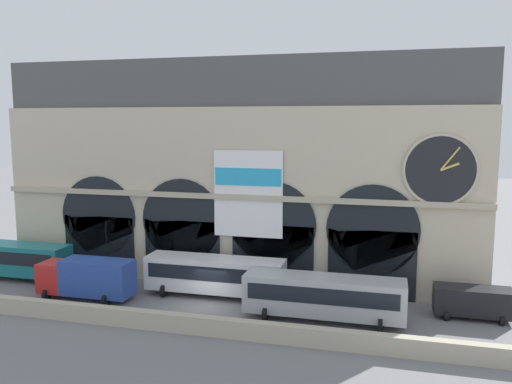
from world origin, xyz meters
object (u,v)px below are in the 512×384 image
(van_east, at_px, (473,301))
(bus_west, at_px, (10,258))
(bus_mideast, at_px, (324,296))
(box_truck_midwest, at_px, (87,277))
(bus_center, at_px, (215,274))

(van_east, bearing_deg, bus_west, -179.71)
(bus_mideast, bearing_deg, box_truck_midwest, -179.71)
(bus_mideast, bearing_deg, van_east, 17.08)
(box_truck_midwest, distance_m, bus_center, 9.85)
(bus_west, distance_m, box_truck_midwest, 9.99)
(bus_west, distance_m, van_east, 37.81)
(box_truck_midwest, xyz_separation_m, bus_center, (9.39, 2.96, 0.08))
(bus_center, bearing_deg, bus_west, 179.95)
(box_truck_midwest, relative_size, bus_center, 0.68)
(bus_center, xyz_separation_m, bus_mideast, (8.88, -2.87, 0.00))
(bus_center, relative_size, van_east, 2.12)
(bus_center, distance_m, van_east, 18.89)
(bus_mideast, relative_size, van_east, 2.12)
(box_truck_midwest, height_order, van_east, box_truck_midwest)
(bus_center, height_order, van_east, bus_center)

